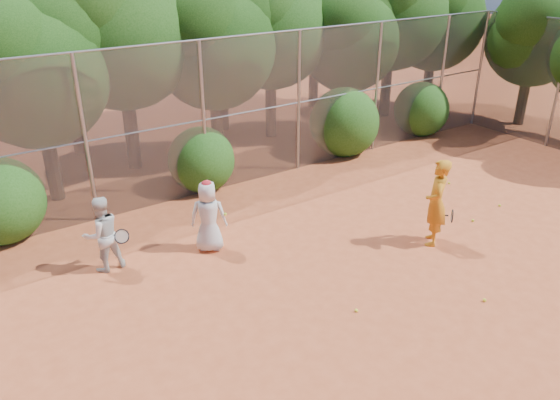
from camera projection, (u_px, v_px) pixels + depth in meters
ground at (392, 283)px, 10.84m from camera, size 80.00×80.00×0.00m
fence_back at (234, 113)px, 14.40m from camera, size 20.05×0.09×4.03m
fence_side at (559, 84)px, 17.26m from camera, size 0.09×6.09×4.03m
tree_2 at (34, 60)px, 12.93m from camera, size 3.99×3.47×5.47m
tree_3 at (119, 13)px, 14.61m from camera, size 4.89×4.26×6.70m
tree_4 at (213, 33)px, 15.68m from camera, size 4.19×3.64×5.73m
tree_5 at (271, 14)px, 17.43m from camera, size 4.51×3.92×6.17m
tree_6 at (350, 30)px, 18.18m from camera, size 3.86×3.36×5.29m
tree_8 at (437, 10)px, 20.53m from camera, size 4.25×3.70×5.82m
tree_10 at (58, 0)px, 15.66m from camera, size 5.15×4.48×7.06m
tree_11 at (219, 8)px, 18.07m from camera, size 4.64×4.03×6.35m
tree_13 at (536, 27)px, 18.91m from camera, size 3.86×3.36×5.29m
bush_1 at (201, 157)px, 14.67m from camera, size 1.80×1.80×1.80m
bush_2 at (344, 119)px, 17.11m from camera, size 2.20×2.20×2.20m
bush_3 at (422, 107)px, 18.94m from camera, size 1.90×1.90×1.90m
player_yellow at (436, 203)px, 11.87m from camera, size 0.90×0.84×1.98m
player_teen at (208, 216)px, 11.69m from camera, size 0.94×0.86×1.63m
player_white at (102, 234)px, 10.97m from camera, size 0.89×0.78×1.61m
ball_0 at (473, 220)px, 13.18m from camera, size 0.07×0.07×0.07m
ball_1 at (441, 200)px, 14.24m from camera, size 0.07×0.07×0.07m
ball_2 at (484, 300)px, 10.24m from camera, size 0.07×0.07×0.07m
ball_3 at (500, 205)px, 13.93m from camera, size 0.07×0.07×0.07m
ball_4 at (356, 311)px, 9.95m from camera, size 0.07×0.07×0.07m
ball_5 at (449, 183)px, 15.23m from camera, size 0.07×0.07×0.07m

